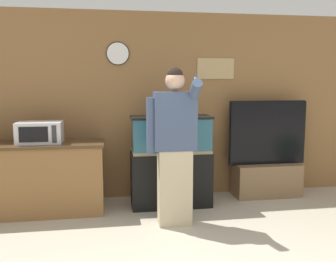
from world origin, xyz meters
name	(u,v)px	position (x,y,z in m)	size (l,w,h in m)	color
wall_back_paneled	(163,106)	(0.00, 2.91, 1.30)	(10.00, 0.08, 2.60)	olive
counter_island	(39,178)	(-1.65, 2.39, 0.45)	(1.63, 0.61, 0.89)	brown
microwave	(40,132)	(-1.61, 2.39, 1.02)	(0.54, 0.37, 0.26)	silver
aquarium_on_stand	(171,161)	(0.03, 2.41, 0.60)	(1.05, 0.43, 1.20)	black
tv_on_stand	(267,168)	(1.47, 2.62, 0.40)	(1.14, 0.40, 1.38)	brown
person_standing	(174,144)	(-0.05, 1.75, 0.94)	(0.57, 0.43, 1.80)	#BCAD89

